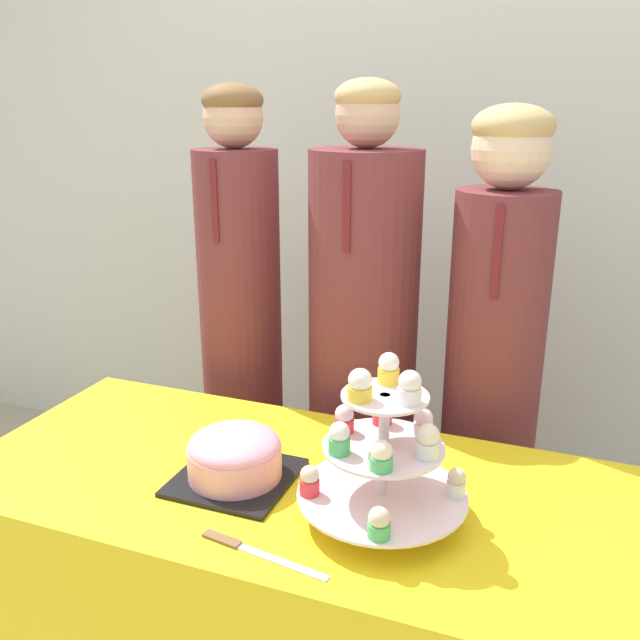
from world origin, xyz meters
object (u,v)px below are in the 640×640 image
cake_knife (243,548)px  student_2 (490,403)px  round_cake (235,456)px  student_1 (362,385)px  cupcake_stand (383,449)px  student_0 (242,362)px

cake_knife → student_2: 0.87m
round_cake → student_1: 0.61m
cupcake_stand → student_1: student_1 is taller
round_cake → student_1: bearing=81.3°
cake_knife → student_1: bearing=100.5°
cake_knife → student_1: student_1 is taller
round_cake → student_2: size_ratio=0.16×
round_cake → student_0: (-0.29, 0.60, -0.05)m
cake_knife → student_1: 0.80m
cupcake_stand → student_0: student_0 is taller
cake_knife → cupcake_stand: size_ratio=0.80×
cake_knife → student_2: bearing=76.0°
student_1 → cupcake_stand: bearing=-69.3°
round_cake → cake_knife: 0.24m
round_cake → cupcake_stand: 0.34m
student_0 → student_1: (0.38, 0.00, -0.02)m
student_0 → student_2: 0.74m
cupcake_stand → student_1: (-0.23, 0.62, -0.16)m
cupcake_stand → student_2: (0.13, 0.62, -0.15)m
cake_knife → student_1: size_ratio=0.16×
round_cake → student_2: 0.75m
student_0 → student_2: (0.74, 0.00, -0.01)m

